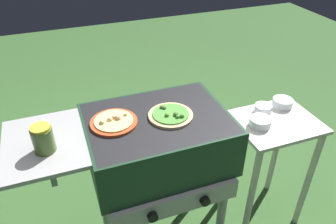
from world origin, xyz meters
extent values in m
cube|color=#193823|center=(0.00, 0.00, 0.78)|extent=(0.64, 0.48, 0.24)
cube|color=black|center=(0.00, 0.00, 0.90)|extent=(0.61, 0.46, 0.01)
cube|color=#9D9D9D|center=(-0.48, 0.00, 0.89)|extent=(0.32, 0.41, 0.02)
cube|color=#9D9D9D|center=(-0.48, 0.00, 0.78)|extent=(0.02, 0.02, 0.24)
cube|color=#9D9D9D|center=(0.00, -0.25, 0.61)|extent=(0.58, 0.02, 0.10)
cylinder|color=black|center=(-0.12, -0.28, 0.61)|extent=(0.04, 0.02, 0.04)
cylinder|color=black|center=(0.12, -0.28, 0.61)|extent=(0.04, 0.02, 0.04)
cylinder|color=#9D9D9D|center=(0.27, -0.19, 0.33)|extent=(0.04, 0.04, 0.66)
cylinder|color=#9D9D9D|center=(-0.27, 0.19, 0.33)|extent=(0.04, 0.04, 0.66)
cylinder|color=#9D9D9D|center=(0.27, 0.19, 0.33)|extent=(0.04, 0.04, 0.66)
cylinder|color=#E0C17F|center=(0.06, -0.01, 0.91)|extent=(0.20, 0.20, 0.01)
cylinder|color=#4C8C38|center=(0.06, -0.01, 0.92)|extent=(0.16, 0.16, 0.01)
sphere|color=#538F2F|center=(0.04, -0.03, 0.92)|extent=(0.02, 0.02, 0.02)
sphere|color=#46702E|center=(0.07, -0.03, 0.92)|extent=(0.02, 0.02, 0.02)
sphere|color=#537B3F|center=(0.05, 0.04, 0.92)|extent=(0.02, 0.02, 0.02)
sphere|color=green|center=(0.08, -0.05, 0.92)|extent=(0.02, 0.02, 0.02)
sphere|color=#53792A|center=(0.04, 0.04, 0.92)|extent=(0.02, 0.02, 0.02)
sphere|color=#4F7E35|center=(0.09, -0.05, 0.92)|extent=(0.02, 0.02, 0.02)
cylinder|color=#C64723|center=(-0.19, 0.03, 0.91)|extent=(0.20, 0.20, 0.01)
cylinder|color=#EDD17A|center=(-0.19, 0.03, 0.92)|extent=(0.17, 0.17, 0.01)
sphere|color=#E4BE7F|center=(-0.20, 0.03, 0.92)|extent=(0.02, 0.02, 0.02)
sphere|color=tan|center=(-0.17, 0.03, 0.92)|extent=(0.03, 0.03, 0.03)
sphere|color=#F2D886|center=(-0.18, 0.04, 0.92)|extent=(0.02, 0.02, 0.02)
sphere|color=#D6BF7D|center=(-0.24, 0.02, 0.92)|extent=(0.02, 0.02, 0.02)
sphere|color=#F2B985|center=(-0.13, 0.04, 0.92)|extent=(0.02, 0.02, 0.02)
cylinder|color=#4C6B2D|center=(-0.47, -0.06, 0.95)|extent=(0.08, 0.08, 0.10)
cylinder|color=gold|center=(-0.47, -0.06, 1.01)|extent=(0.07, 0.07, 0.01)
cube|color=beige|center=(0.66, 0.00, 0.71)|extent=(0.44, 0.36, 0.02)
cylinder|color=beige|center=(0.47, -0.15, 0.35)|extent=(0.04, 0.04, 0.70)
cylinder|color=beige|center=(0.85, -0.15, 0.35)|extent=(0.04, 0.04, 0.70)
cylinder|color=beige|center=(0.47, 0.15, 0.35)|extent=(0.04, 0.04, 0.70)
cylinder|color=beige|center=(0.85, 0.15, 0.35)|extent=(0.04, 0.04, 0.70)
cylinder|color=silver|center=(0.55, -0.01, 0.75)|extent=(0.11, 0.11, 0.04)
cylinder|color=maroon|center=(0.55, -0.01, 0.74)|extent=(0.09, 0.09, 0.02)
cylinder|color=silver|center=(0.64, 0.09, 0.75)|extent=(0.09, 0.09, 0.04)
cylinder|color=beige|center=(0.64, 0.09, 0.74)|extent=(0.08, 0.08, 0.02)
cylinder|color=silver|center=(0.78, 0.11, 0.75)|extent=(0.11, 0.11, 0.04)
cylinder|color=maroon|center=(0.78, 0.11, 0.74)|extent=(0.09, 0.09, 0.02)
camera|label=1|loc=(-0.37, -1.13, 1.72)|focal=35.02mm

